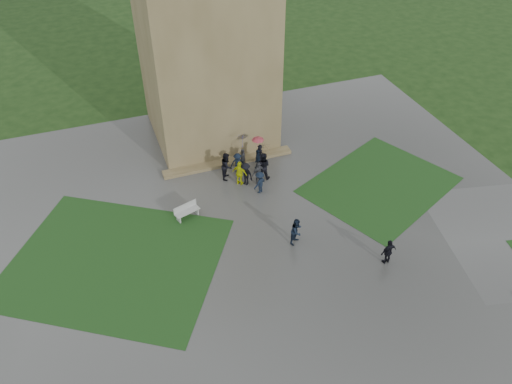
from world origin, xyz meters
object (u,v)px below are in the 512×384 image
object	(u,v)px
tower	(203,10)
bench	(187,211)
pedestrian_near	(388,252)
pedestrian_mid	(297,231)

from	to	relation	value
tower	bench	distance (m)	12.87
tower	bench	bearing A→B (deg)	-114.19
bench	pedestrian_near	bearing A→B (deg)	-55.91
tower	pedestrian_mid	distance (m)	15.37
tower	pedestrian_mid	xyz separation A→B (m)	(1.32, -12.96, -8.15)
tower	bench	size ratio (longest dim) A/B	11.20
bench	pedestrian_mid	size ratio (longest dim) A/B	0.97
tower	pedestrian_mid	bearing A→B (deg)	-84.18
bench	pedestrian_near	distance (m)	11.74
pedestrian_near	pedestrian_mid	bearing A→B (deg)	-44.30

